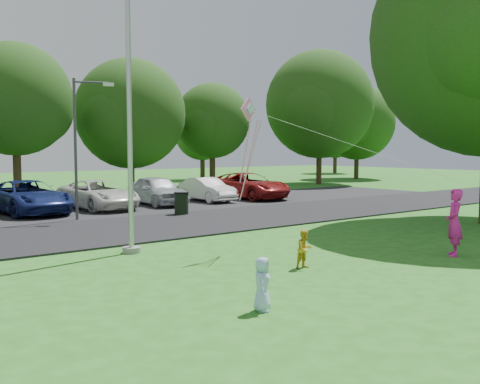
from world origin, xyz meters
TOP-DOWN VIEW (x-y plane):
  - ground at (0.00, 0.00)m, footprint 120.00×120.00m
  - park_road at (0.00, 9.00)m, footprint 60.00×6.00m
  - parking_strip at (0.00, 15.50)m, footprint 42.00×7.00m
  - flagpole at (-3.50, 5.00)m, footprint 0.50×0.50m
  - street_lamp at (-2.05, 12.19)m, footprint 1.50×0.74m
  - trash_can at (2.00, 11.31)m, footprint 0.64×0.64m
  - tree_row at (1.59, 24.23)m, footprint 64.35×11.94m
  - horizon_trees at (4.06, 33.88)m, footprint 77.46×7.20m
  - parked_cars at (-0.47, 15.48)m, footprint 20.31×5.77m
  - woman at (3.12, -0.69)m, footprint 0.78×0.75m
  - child_yellow at (-1.09, 0.70)m, footprint 0.46×0.36m
  - child_blue at (-4.09, -1.28)m, footprint 0.55×0.55m
  - kite at (-0.89, 2.94)m, footprint 4.41×3.98m

SIDE VIEW (x-z plane):
  - ground at x=0.00m, z-range 0.00..0.00m
  - park_road at x=0.00m, z-range 0.00..0.06m
  - parking_strip at x=0.00m, z-range 0.00..0.06m
  - child_yellow at x=-1.09m, z-range 0.00..0.92m
  - child_blue at x=-4.09m, z-range 0.00..0.96m
  - trash_can at x=2.00m, z-range 0.00..1.01m
  - parked_cars at x=-0.47m, z-range 0.03..1.51m
  - woman at x=3.12m, z-range 0.00..1.80m
  - street_lamp at x=-2.05m, z-range 0.57..6.19m
  - kite at x=-0.89m, z-range 2.08..4.89m
  - flagpole at x=-3.50m, z-range -0.83..9.17m
  - horizon_trees at x=4.06m, z-range 0.79..7.81m
  - tree_row at x=1.59m, z-range 0.27..11.15m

